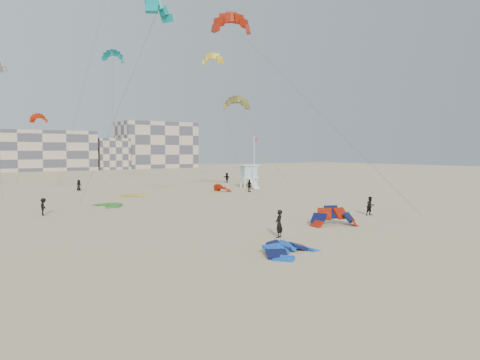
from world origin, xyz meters
TOP-DOWN VIEW (x-y plane):
  - ground at (0.00, 0.00)m, footprint 320.00×320.00m
  - kite_ground_blue at (-1.98, -0.95)m, footprint 5.16×5.29m
  - kite_ground_orange at (7.44, 4.81)m, footprint 4.95×4.94m
  - kite_ground_green at (-2.96, 27.72)m, footprint 4.15×3.94m
  - kite_ground_red_far at (16.94, 36.43)m, footprint 3.56×3.46m
  - kite_ground_yellow at (3.18, 36.25)m, footprint 3.89×4.06m
  - kitesurfer_main at (0.64, 3.38)m, footprint 0.83×0.73m
  - kitesurfer_b at (14.57, 7.22)m, footprint 0.93×0.78m
  - kitesurfer_c at (-10.18, 24.08)m, footprint 0.99×1.19m
  - kitesurfer_d at (19.74, 33.45)m, footprint 0.68×1.14m
  - kitesurfer_e at (0.07, 49.65)m, footprint 0.91×0.71m
  - kitesurfer_f at (28.18, 52.53)m, footprint 0.75×1.77m
  - kite_fly_teal_a at (-1.48, 17.75)m, footprint 8.36×7.67m
  - kite_fly_orange at (10.00, 23.31)m, footprint 5.48×25.98m
  - kite_fly_olive at (16.96, 32.80)m, footprint 8.22×7.47m
  - kite_fly_yellow at (26.19, 54.36)m, footprint 9.27×5.46m
  - kite_fly_teal_b at (6.78, 52.69)m, footprint 3.48×4.13m
  - kite_fly_red at (-2.22, 64.98)m, footprint 7.17×9.96m
  - lifeguard_tower_near at (23.90, 39.38)m, footprint 3.26×5.46m
  - flagpole at (23.01, 36.79)m, footprint 0.67×0.10m
  - condo_mid at (10.00, 130.00)m, footprint 32.00×16.00m
  - condo_east at (50.00, 132.00)m, footprint 26.00×14.00m
  - condo_fill_right at (32.00, 128.00)m, footprint 10.00×10.00m

SIDE VIEW (x-z plane):
  - ground at x=0.00m, z-range 0.00..0.00m
  - kite_ground_blue at x=-1.98m, z-range -1.11..1.11m
  - kite_ground_orange at x=7.44m, z-range -1.90..1.90m
  - kite_ground_green at x=-2.96m, z-range -0.39..0.39m
  - kite_ground_red_far at x=16.94m, z-range -1.54..1.54m
  - kite_ground_yellow at x=3.18m, z-range -0.30..0.30m
  - kitesurfer_c at x=-10.18m, z-range 0.00..1.61m
  - kitesurfer_e at x=0.07m, z-range 0.00..1.63m
  - kitesurfer_b at x=14.57m, z-range 0.00..1.73m
  - kitesurfer_d at x=19.74m, z-range 0.00..1.82m
  - kitesurfer_f at x=28.18m, z-range 0.00..1.85m
  - kitesurfer_main at x=0.64m, z-range 0.00..1.90m
  - lifeguard_tower_near at x=23.90m, z-range -0.02..3.72m
  - flagpole at x=23.01m, z-range 0.20..8.39m
  - condo_fill_right at x=32.00m, z-range 0.00..10.00m
  - condo_mid at x=10.00m, z-range 0.00..12.00m
  - condo_east at x=50.00m, z-range 0.00..16.00m
  - kite_fly_red at x=-2.22m, z-range 5.56..17.24m
  - kite_fly_olive at x=16.96m, z-range 5.94..18.81m
  - kite_fly_teal_a at x=-1.48m, z-range 8.95..27.81m
  - kite_fly_orange at x=10.00m, z-range 9.77..30.26m
  - kite_fly_teal_b at x=6.78m, z-range 10.46..31.36m
  - kite_fly_yellow at x=26.19m, z-range 11.28..34.28m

